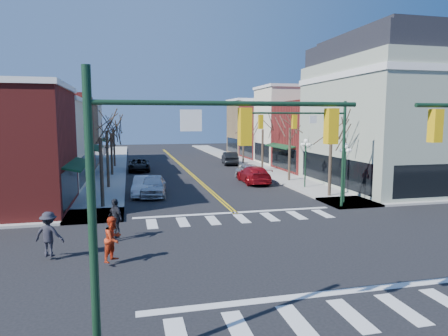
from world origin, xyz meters
TOP-DOWN VIEW (x-y plane):
  - ground at (0.00, 0.00)m, footprint 160.00×160.00m
  - sidewalk_left at (-8.75, 20.00)m, footprint 3.50×70.00m
  - sidewalk_right at (8.75, 20.00)m, footprint 3.50×70.00m
  - bldg_left_stucco_a at (-15.50, 19.50)m, footprint 10.00×7.00m
  - bldg_left_brick_b at (-15.50, 27.50)m, footprint 10.00×9.00m
  - bldg_left_tan at (-15.50, 35.75)m, footprint 10.00×7.50m
  - bldg_left_stucco_b at (-15.50, 43.50)m, footprint 10.00×8.00m
  - bldg_right_brick_a at (15.50, 25.75)m, footprint 10.00×8.50m
  - bldg_right_stucco at (15.50, 33.50)m, footprint 10.00×7.00m
  - bldg_right_brick_b at (15.50, 41.00)m, footprint 10.00×8.00m
  - bldg_right_tan at (15.50, 49.00)m, footprint 10.00×8.00m
  - victorian_corner at (16.50, 14.50)m, footprint 12.25×14.25m
  - traffic_mast_near_left at (-5.55, -7.40)m, footprint 6.60×0.28m
  - traffic_mast_far_right at (5.55, 7.40)m, footprint 6.60×0.28m
  - lamppost_corner at (8.20, 8.50)m, footprint 0.36×0.36m
  - lamppost_midblock at (8.20, 15.00)m, footprint 0.36×0.36m
  - tree_left_a at (-8.40, 11.00)m, footprint 0.24×0.24m
  - tree_left_b at (-8.40, 19.00)m, footprint 0.24×0.24m
  - tree_left_c at (-8.40, 27.00)m, footprint 0.24×0.24m
  - tree_left_d at (-8.40, 35.00)m, footprint 0.24×0.24m
  - tree_right_a at (8.40, 11.00)m, footprint 0.24×0.24m
  - tree_right_b at (8.40, 19.00)m, footprint 0.24×0.24m
  - tree_right_c at (8.40, 27.00)m, footprint 0.24×0.24m
  - tree_right_d at (8.40, 35.00)m, footprint 0.24×0.24m
  - car_left_near at (-4.80, 14.77)m, footprint 2.48×5.05m
  - car_left_mid at (-5.49, 15.08)m, footprint 2.13×4.74m
  - car_left_far at (-5.50, 30.33)m, footprint 2.50×5.24m
  - car_right_near at (4.81, 18.95)m, footprint 2.48×5.68m
  - car_right_mid at (4.98, 21.23)m, footprint 2.06×4.91m
  - car_right_far at (6.40, 34.48)m, footprint 2.42×5.29m
  - pedestrian_red_b at (-7.30, 0.03)m, footprint 1.11×1.16m
  - pedestrian_dark_a at (-7.32, 3.47)m, footprint 1.03×1.23m
  - pedestrian_dark_b at (-10.00, 1.25)m, footprint 1.43×1.10m

SIDE VIEW (x-z plane):
  - ground at x=0.00m, z-range 0.00..0.00m
  - sidewalk_left at x=-8.75m, z-range 0.00..0.15m
  - sidewalk_right at x=8.75m, z-range 0.00..0.15m
  - car_left_far at x=-5.50m, z-range 0.00..1.44m
  - car_left_mid at x=-5.49m, z-range 0.00..1.51m
  - car_right_near at x=4.81m, z-range 0.00..1.63m
  - car_left_near at x=-4.80m, z-range 0.00..1.66m
  - car_right_mid at x=4.98m, z-range 0.00..1.66m
  - car_right_far at x=6.40m, z-range 0.00..1.68m
  - pedestrian_red_b at x=-7.30m, z-range 0.15..2.04m
  - pedestrian_dark_b at x=-10.00m, z-range 0.15..2.11m
  - pedestrian_dark_a at x=-7.32m, z-range 0.15..2.11m
  - tree_left_c at x=-8.40m, z-range 0.00..4.55m
  - tree_right_a at x=8.40m, z-range 0.00..4.62m
  - tree_left_a at x=-8.40m, z-range 0.00..4.76m
  - tree_right_c at x=8.40m, z-range 0.00..4.83m
  - tree_left_d at x=-8.40m, z-range 0.00..4.90m
  - tree_right_d at x=8.40m, z-range 0.00..4.97m
  - tree_left_b at x=-8.40m, z-range 0.00..5.04m
  - tree_right_b at x=8.40m, z-range 0.00..5.18m
  - lamppost_corner at x=8.20m, z-range 0.80..5.13m
  - lamppost_midblock at x=8.20m, z-range 0.80..5.13m
  - bldg_left_stucco_a at x=-15.50m, z-range 0.00..7.50m
  - bldg_left_tan at x=-15.50m, z-range 0.00..7.80m
  - bldg_right_brick_a at x=15.50m, z-range 0.00..8.00m
  - bldg_left_stucco_b at x=-15.50m, z-range 0.00..8.20m
  - bldg_left_brick_b at x=-15.50m, z-range 0.00..8.50m
  - bldg_right_brick_b at x=15.50m, z-range 0.00..8.50m
  - bldg_right_tan at x=15.50m, z-range 0.00..9.00m
  - traffic_mast_near_left at x=-5.55m, z-range 1.11..8.31m
  - traffic_mast_far_right at x=5.55m, z-range 1.11..8.31m
  - bldg_right_stucco at x=15.50m, z-range 0.00..10.00m
  - victorian_corner at x=16.50m, z-range 0.01..13.31m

